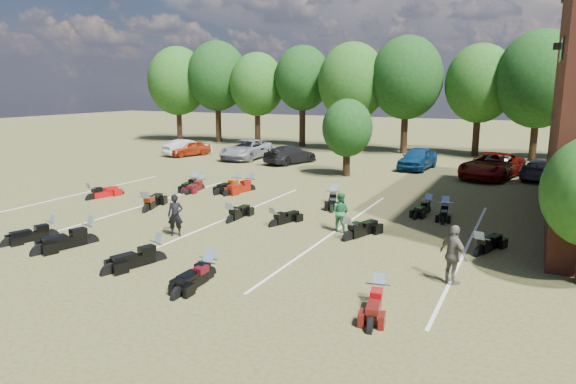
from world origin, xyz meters
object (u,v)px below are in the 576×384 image
Objects in this scene: motorcycle_7 at (91,200)px; car_0 at (189,148)px; motorcycle_3 at (209,276)px; motorcycle_0 at (51,237)px; person_green at (340,212)px; motorcycle_14 at (201,189)px; car_4 at (418,158)px; person_black at (175,215)px; person_grey at (453,255)px.

car_0 is at bearing -57.58° from motorcycle_7.
car_0 reaches higher than motorcycle_3.
motorcycle_7 is at bearing 141.61° from motorcycle_0.
car_0 is 17.04m from motorcycle_7.
motorcycle_14 is (-10.03, 4.67, -0.79)m from person_green.
motorcycle_3 is (-1.21, -23.65, -0.77)m from car_4.
person_green is at bearing -32.84° from motorcycle_14.
motorcycle_7 is at bearing 5.31° from person_green.
person_black is at bearing 36.58° from person_green.
car_0 reaches higher than motorcycle_0.
person_black is at bearing 170.02° from motorcycle_7.
motorcycle_0 is 0.96× the size of motorcycle_7.
car_0 is 1.68× the size of motorcycle_7.
person_grey is (24.19, -19.72, 0.24)m from car_0.
motorcycle_0 is at bearing 136.67° from motorcycle_7.
motorcycle_14 is at bearing -30.63° from car_0.
car_0 is 31.21m from person_grey.
motorcycle_0 is at bearing -46.10° from car_0.
person_green is at bearing -82.62° from car_4.
motorcycle_0 is at bearing 45.44° from person_grey.
motorcycle_7 reaches higher than motorcycle_0.
motorcycle_3 is (7.85, -0.78, 0.00)m from motorcycle_0.
car_0 is 0.83× the size of car_4.
motorcycle_0 reaches higher than motorcycle_3.
motorcycle_0 is 1.02× the size of motorcycle_3.
person_grey is 14.73m from motorcycle_0.
car_4 is 24.61m from motorcycle_0.
person_grey is 7.29m from motorcycle_3.
motorcycle_3 is 0.94× the size of motorcycle_7.
motorcycle_14 is (-9.39, -12.56, -0.77)m from car_4.
motorcycle_0 is (9.59, -21.55, -0.64)m from car_0.
car_0 is at bearing 98.81° from person_black.
car_0 is 28.34m from motorcycle_3.
person_black is at bearing 139.64° from motorcycle_3.
motorcycle_0 is 6.71m from motorcycle_7.
person_black is 0.79× the size of motorcycle_14.
motorcycle_0 is at bearing -95.99° from motorcycle_14.
car_0 is 2.12× the size of person_grey.
car_4 is at bearing 85.78° from motorcycle_0.
motorcycle_0 is at bearing -106.35° from car_4.
motorcycle_14 is at bearing 92.68° from person_black.
person_green is 6.20m from person_grey.
car_0 is 23.72m from person_black.
person_black reaches higher than motorcycle_3.
person_grey reaches higher than car_4.
person_black is 0.92× the size of person_grey.
car_4 is 15.70m from motorcycle_14.
motorcycle_0 is at bearing 173.84° from motorcycle_3.
motorcycle_3 is (3.64, -3.04, -0.82)m from person_black.
person_grey reaches higher than car_0.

